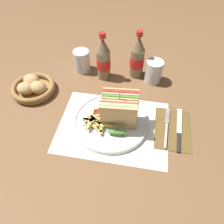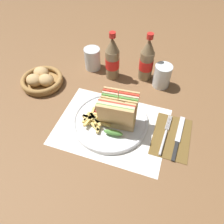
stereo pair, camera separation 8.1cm
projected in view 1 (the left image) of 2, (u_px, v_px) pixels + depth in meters
ground_plane at (114, 130)px, 0.81m from camera, size 4.00×4.00×0.00m
placemat at (113, 126)px, 0.82m from camera, size 0.40×0.30×0.00m
plate_main at (111, 121)px, 0.82m from camera, size 0.28×0.28×0.02m
club_sandwich at (119, 112)px, 0.76m from camera, size 0.13×0.12×0.17m
fries_pile at (95, 122)px, 0.79m from camera, size 0.11×0.10×0.02m
ketchup_blob at (97, 112)px, 0.83m from camera, size 0.03×0.03×0.01m
napkin at (173, 129)px, 0.81m from camera, size 0.13×0.20×0.00m
fork at (166, 131)px, 0.79m from camera, size 0.02×0.18×0.01m
knife at (179, 130)px, 0.80m from camera, size 0.02×0.20×0.00m
coke_bottle_near at (103, 60)px, 0.94m from camera, size 0.06×0.06×0.22m
coke_bottle_far at (137, 58)px, 0.94m from camera, size 0.06×0.06×0.22m
glass_near at (154, 73)px, 0.96m from camera, size 0.07×0.07×0.10m
glass_far at (82, 62)px, 1.01m from camera, size 0.07×0.07×0.10m
bread_basket at (33, 88)px, 0.92m from camera, size 0.18×0.18×0.06m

